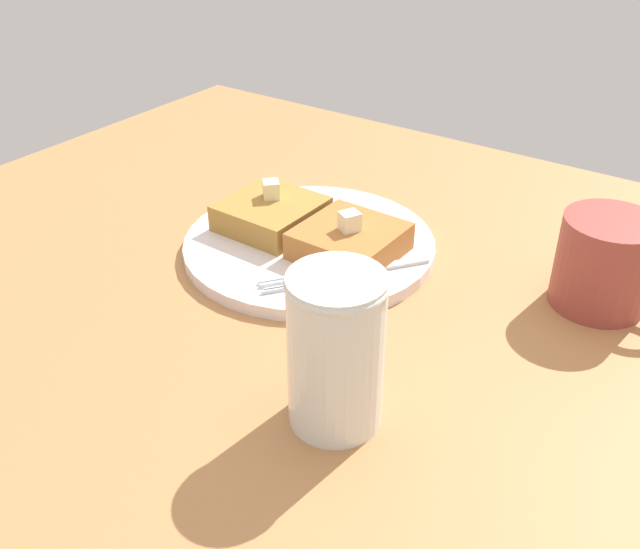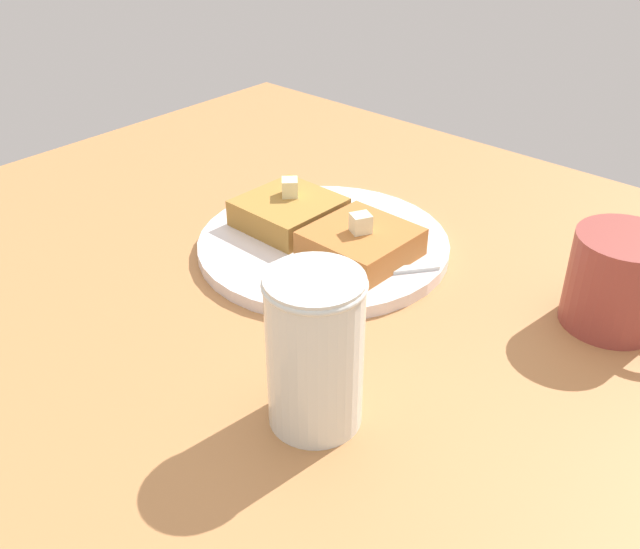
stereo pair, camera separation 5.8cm
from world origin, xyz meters
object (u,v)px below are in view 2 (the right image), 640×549
(fork, at_px, (342,276))
(syrup_jar, at_px, (315,354))
(coffee_mug, at_px, (620,281))
(plate, at_px, (323,244))

(fork, height_order, syrup_jar, syrup_jar)
(fork, bearing_deg, coffee_mug, 28.83)
(plate, xyz_separation_m, fork, (0.06, -0.04, 0.01))
(plate, distance_m, fork, 0.07)
(plate, bearing_deg, fork, -35.57)
(plate, distance_m, coffee_mug, 0.27)
(plate, xyz_separation_m, coffee_mug, (0.26, 0.07, 0.03))
(syrup_jar, distance_m, coffee_mug, 0.27)
(syrup_jar, relative_size, coffee_mug, 1.08)
(fork, relative_size, coffee_mug, 1.26)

